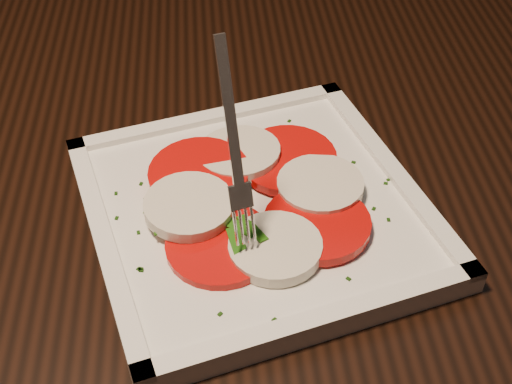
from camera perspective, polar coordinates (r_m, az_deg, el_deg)
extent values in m
plane|color=black|center=(1.39, 2.82, -14.58)|extent=(6.00, 6.00, 0.00)
cube|color=black|center=(0.67, -3.55, 2.17)|extent=(1.23, 0.85, 0.04)
cube|color=black|center=(1.44, -0.43, 12.94)|extent=(0.50, 0.50, 0.04)
cylinder|color=black|center=(1.41, -4.90, -0.52)|extent=(0.04, 0.04, 0.41)
cylinder|color=black|center=(1.51, 8.36, 2.60)|extent=(0.04, 0.04, 0.41)
cylinder|color=black|center=(1.68, -8.27, 7.40)|extent=(0.04, 0.04, 0.41)
cylinder|color=black|center=(1.77, 3.26, 9.71)|extent=(0.04, 0.04, 0.41)
cube|color=white|center=(0.58, 0.00, -1.63)|extent=(0.32, 0.32, 0.01)
cylinder|color=#CC0406|center=(0.54, -2.85, -4.25)|extent=(0.08, 0.08, 0.01)
cylinder|color=silver|center=(0.54, 1.56, -4.50)|extent=(0.07, 0.07, 0.01)
cylinder|color=#CC0406|center=(0.56, 4.90, -2.53)|extent=(0.08, 0.08, 0.01)
cylinder|color=silver|center=(0.59, 5.16, 0.50)|extent=(0.07, 0.07, 0.01)
cylinder|color=#CC0406|center=(0.61, 2.54, 2.60)|extent=(0.08, 0.08, 0.01)
cylinder|color=silver|center=(0.61, -1.37, 3.07)|extent=(0.07, 0.07, 0.02)
cylinder|color=#CC0406|center=(0.59, -4.60, 1.49)|extent=(0.08, 0.08, 0.01)
cylinder|color=silver|center=(0.56, -5.38, -1.13)|extent=(0.07, 0.07, 0.01)
cube|color=#225E10|center=(0.56, -6.93, -1.55)|extent=(0.04, 0.03, 0.00)
cube|color=#225E10|center=(0.54, -0.31, -2.90)|extent=(0.02, 0.03, 0.00)
cube|color=#225E10|center=(0.58, 3.11, 0.91)|extent=(0.01, 0.03, 0.00)
cube|color=#225E10|center=(0.53, -1.48, -4.12)|extent=(0.02, 0.03, 0.00)
cube|color=#225E10|center=(0.55, -1.65, -2.66)|extent=(0.03, 0.03, 0.00)
cube|color=#225E10|center=(0.61, 2.57, 2.61)|extent=(0.04, 0.03, 0.00)
cube|color=#225E10|center=(0.61, -4.22, 2.56)|extent=(0.04, 0.04, 0.01)
cube|color=#225E10|center=(0.55, -6.23, -2.65)|extent=(0.04, 0.01, 0.01)
cube|color=#133509|center=(0.59, -8.82, -0.58)|extent=(0.00, 0.00, 0.00)
cube|color=#133509|center=(0.50, -2.89, -9.73)|extent=(0.00, 0.00, 0.00)
cube|color=#133509|center=(0.60, -11.14, -0.12)|extent=(0.00, 0.00, 0.00)
cube|color=#133509|center=(0.57, -8.62, -1.95)|extent=(0.00, 0.00, 0.00)
cube|color=#133509|center=(0.58, 8.30, -1.76)|extent=(0.00, 0.00, 0.00)
cube|color=#133509|center=(0.50, 1.48, -10.18)|extent=(0.00, 0.00, 0.00)
cube|color=#133509|center=(0.57, 8.44, -2.86)|extent=(0.00, 0.00, 0.00)
cube|color=#133509|center=(0.58, 10.56, -2.20)|extent=(0.00, 0.00, 0.00)
cube|color=#133509|center=(0.54, -9.20, -6.08)|extent=(0.00, 0.00, 0.00)
cube|color=#133509|center=(0.58, -11.09, -2.06)|extent=(0.00, 0.00, 0.00)
cube|color=#133509|center=(0.62, 7.81, 2.37)|extent=(0.00, 0.00, 0.00)
cube|color=#133509|center=(0.53, 7.41, -6.90)|extent=(0.00, 0.00, 0.00)
cube|color=#133509|center=(0.64, 1.38, 4.26)|extent=(0.00, 0.00, 0.00)
cube|color=#133509|center=(0.65, -3.23, 4.38)|extent=(0.00, 0.00, 0.00)
cube|color=#133509|center=(0.56, -9.39, -3.22)|extent=(0.00, 0.00, 0.00)
cube|color=#133509|center=(0.54, -9.17, -6.22)|extent=(0.00, 0.00, 0.00)
cube|color=#133509|center=(0.61, 10.56, 0.97)|extent=(0.00, 0.00, 0.00)
cube|color=#133509|center=(0.64, 5.12, 3.92)|extent=(0.00, 0.00, 0.00)
cube|color=#133509|center=(0.65, 2.74, 4.99)|extent=(0.00, 0.00, 0.00)
cube|color=#133509|center=(0.63, -5.49, 2.99)|extent=(0.00, 0.00, 0.00)
cube|color=#133509|center=(0.55, 6.74, -4.80)|extent=(0.00, 0.00, 0.00)
cube|color=#133509|center=(0.58, 8.07, -1.64)|extent=(0.00, 0.00, 0.00)
cube|color=#133509|center=(0.58, 9.40, -1.33)|extent=(0.00, 0.00, 0.00)
cube|color=#133509|center=(0.65, 4.50, 4.79)|extent=(0.00, 0.00, 0.00)
cube|color=#133509|center=(0.54, -9.35, -6.12)|extent=(0.00, 0.00, 0.00)
cube|color=#133509|center=(0.60, -9.18, 0.65)|extent=(0.00, 0.00, 0.00)
cube|color=#133509|center=(0.61, 10.33, 0.69)|extent=(0.00, 0.00, 0.00)
cube|color=#133509|center=(0.66, 2.68, 5.69)|extent=(0.00, 0.00, 0.00)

